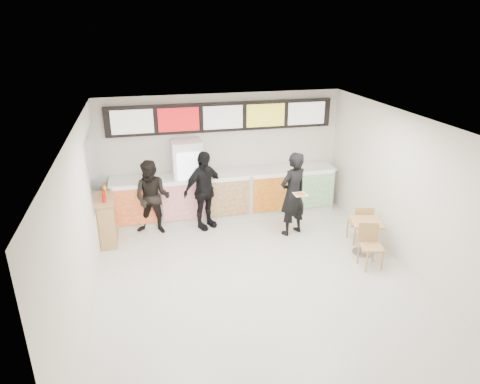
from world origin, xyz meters
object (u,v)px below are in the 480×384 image
object	(u,v)px
drinks_fridge	(188,181)
service_counter	(226,194)
customer_main	(293,194)
condiment_ledge	(108,220)
cafe_table	(365,231)
customer_mid	(204,190)
customer_left	(152,198)

from	to	relation	value
drinks_fridge	service_counter	bearing A→B (deg)	-0.99
drinks_fridge	customer_main	xyz separation A→B (m)	(2.20, -1.34, -0.03)
condiment_ledge	drinks_fridge	bearing A→B (deg)	22.61
drinks_fridge	customer_main	world-z (taller)	drinks_fridge
customer_main	condiment_ledge	distance (m)	4.14
service_counter	customer_main	world-z (taller)	customer_main
drinks_fridge	cafe_table	bearing A→B (deg)	-37.24
drinks_fridge	customer_mid	bearing A→B (deg)	-61.99
service_counter	customer_mid	distance (m)	0.91
customer_main	customer_left	xyz separation A→B (m)	(-3.08, 0.78, -0.11)
customer_left	condiment_ledge	distance (m)	1.08
service_counter	drinks_fridge	xyz separation A→B (m)	(-0.93, 0.02, 0.43)
service_counter	customer_mid	xyz separation A→B (m)	(-0.64, -0.54, 0.37)
drinks_fridge	customer_main	size ratio (longest dim) A/B	1.02
condiment_ledge	customer_left	bearing A→B (deg)	12.73
customer_main	condiment_ledge	size ratio (longest dim) A/B	1.57
customer_left	customer_mid	xyz separation A→B (m)	(1.18, 0.00, 0.07)
drinks_fridge	customer_mid	world-z (taller)	drinks_fridge
drinks_fridge	condiment_ledge	bearing A→B (deg)	-157.39
service_counter	condiment_ledge	world-z (taller)	condiment_ledge
service_counter	drinks_fridge	distance (m)	1.03
drinks_fridge	condiment_ledge	world-z (taller)	drinks_fridge
drinks_fridge	condiment_ledge	xyz separation A→B (m)	(-1.89, -0.79, -0.47)
condiment_ledge	cafe_table	bearing A→B (deg)	-18.70
service_counter	cafe_table	xyz separation A→B (m)	(2.44, -2.55, -0.05)
drinks_fridge	customer_left	distance (m)	1.05
cafe_table	condiment_ledge	xyz separation A→B (m)	(-5.26, 1.78, 0.01)
customer_left	drinks_fridge	bearing A→B (deg)	51.37
customer_left	service_counter	bearing A→B (deg)	35.67
drinks_fridge	condiment_ledge	size ratio (longest dim) A/B	1.60
customer_left	condiment_ledge	size ratio (longest dim) A/B	1.39
customer_main	customer_left	bearing A→B (deg)	-37.03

